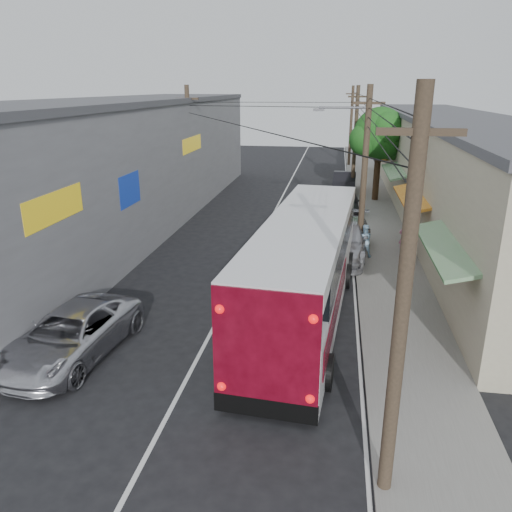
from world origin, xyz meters
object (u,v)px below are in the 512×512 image
at_px(coach_bus, 305,267).
at_px(parked_car_far, 344,183).
at_px(parked_car_mid, 345,202).
at_px(pedestrian_far, 364,241).
at_px(pedestrian_near, 405,238).
at_px(parked_suv, 342,239).
at_px(jeepney, 71,334).

xyz_separation_m(coach_bus, parked_car_far, (1.59, 22.53, -1.08)).
relative_size(parked_car_mid, parked_car_far, 0.93).
bearing_deg(pedestrian_far, coach_bus, 61.98).
distance_m(coach_bus, parked_car_far, 22.61).
xyz_separation_m(pedestrian_near, pedestrian_far, (-1.99, -0.82, -0.00)).
xyz_separation_m(parked_car_mid, pedestrian_far, (0.80, -9.13, 0.15)).
bearing_deg(parked_car_mid, pedestrian_far, -85.11).
bearing_deg(parked_suv, jeepney, -120.14).
height_order(parked_suv, pedestrian_near, parked_suv).
bearing_deg(pedestrian_near, parked_car_far, -69.32).
xyz_separation_m(parked_suv, pedestrian_far, (1.02, -0.24, 0.03)).
relative_size(parked_suv, pedestrian_near, 3.82).
relative_size(jeepney, pedestrian_near, 3.34).
bearing_deg(coach_bus, pedestrian_far, 75.12).
bearing_deg(pedestrian_near, pedestrian_far, 32.47).
bearing_deg(parked_car_far, pedestrian_near, -77.26).
height_order(parked_car_far, pedestrian_near, pedestrian_near).
xyz_separation_m(parked_suv, parked_car_mid, (0.22, 8.89, -0.12)).
height_order(jeepney, pedestrian_far, pedestrian_far).
bearing_deg(parked_car_mid, coach_bus, -95.85).
xyz_separation_m(coach_bus, parked_suv, (1.37, 6.96, -0.99)).
relative_size(parked_car_far, pedestrian_far, 3.05).
distance_m(parked_car_far, pedestrian_near, 15.25).
bearing_deg(pedestrian_far, jeepney, 40.95).
distance_m(coach_bus, jeepney, 7.98).
xyz_separation_m(coach_bus, pedestrian_near, (4.38, 7.53, -0.96)).
relative_size(parked_car_mid, pedestrian_near, 2.82).
distance_m(parked_car_mid, parked_car_far, 6.68).
bearing_deg(parked_car_far, parked_suv, -88.59).
height_order(coach_bus, pedestrian_far, coach_bus).
bearing_deg(jeepney, parked_car_far, 78.44).
relative_size(parked_car_far, pedestrian_near, 3.04).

